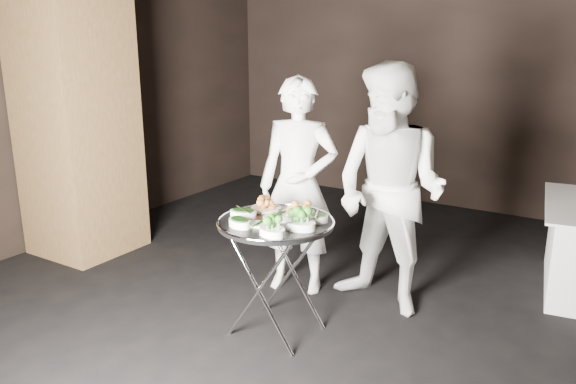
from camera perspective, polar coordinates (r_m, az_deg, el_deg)
The scene contains 18 objects.
floor at distance 3.91m, azimuth 2.15°, elevation -14.63°, with size 6.00×7.00×0.05m, color black.
wall_back at distance 6.69m, azimuth 17.82°, elevation 11.02°, with size 6.00×0.05×3.00m, color black.
wall_left at distance 5.56m, azimuth -26.22°, elevation 9.42°, with size 0.05×7.00×3.00m, color black.
column_left at distance 5.36m, azimuth -20.91°, elevation 9.82°, with size 0.80×0.80×3.00m, color brown.
tray_stand at distance 3.75m, azimuth -1.23°, elevation -8.14°, with size 0.53×0.45×0.77m.
serving_tray at distance 3.62m, azimuth -1.26°, elevation -3.10°, with size 0.77×0.77×0.04m.
potato_plate_a at distance 3.84m, azimuth -2.25°, elevation -1.33°, with size 0.22×0.22×0.08m.
potato_plate_b at distance 3.74m, azimuth 1.09°, elevation -1.77°, with size 0.22×0.22×0.08m.
greens_bowl at distance 3.60m, azimuth 3.15°, elevation -2.56°, with size 0.12×0.12×0.07m.
asparagus_plate_a at distance 3.63m, azimuth -1.23°, elevation -2.63°, with size 0.19×0.12×0.04m.
asparagus_plate_b at distance 3.52m, azimuth -2.85°, elevation -3.22°, with size 0.20×0.12×0.04m.
spinach_bowl_a at distance 3.69m, azimuth -4.57°, elevation -2.09°, with size 0.20×0.16×0.07m.
spinach_bowl_b at distance 3.51m, azimuth -4.95°, elevation -3.02°, with size 0.20×0.16×0.07m.
broccoli_bowl_a at distance 3.46m, azimuth 1.27°, elevation -3.23°, with size 0.21×0.17×0.08m.
broccoli_bowl_b at distance 3.35m, azimuth -1.63°, elevation -3.86°, with size 0.22×0.19×0.08m.
serving_utensils at distance 3.65m, azimuth -0.46°, elevation -1.91°, with size 0.59×0.45×0.01m.
waiter_left at distance 4.29m, azimuth 1.05°, elevation 0.59°, with size 0.61×0.40×1.67m, color white.
waiter_right at distance 4.01m, azimuth 10.30°, elevation 0.12°, with size 0.87×0.67×1.78m, color white.
Camera 1 is at (1.67, -2.94, 1.94)m, focal length 35.00 mm.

